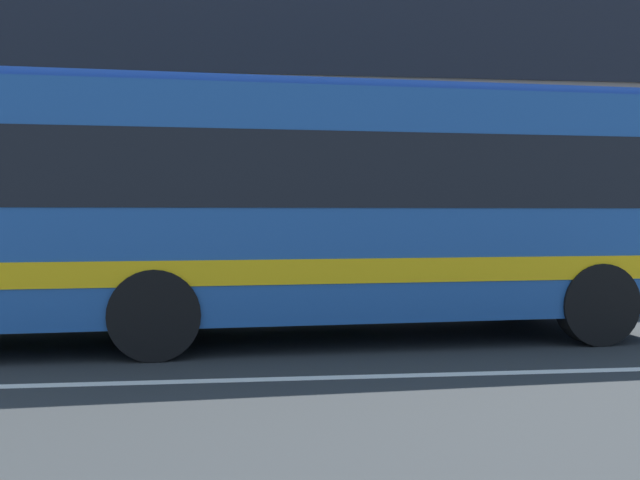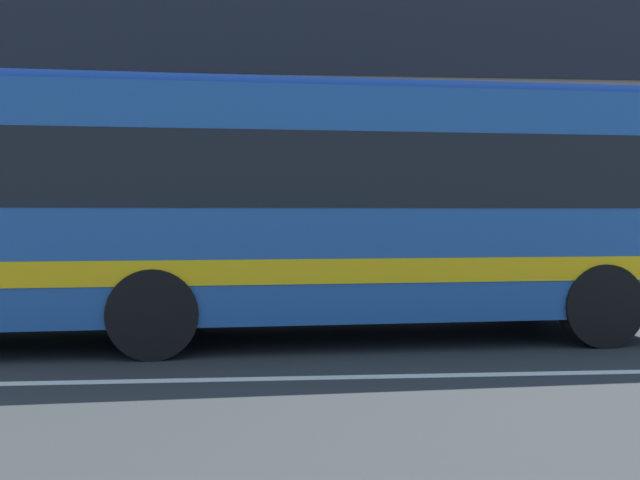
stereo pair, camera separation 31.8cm
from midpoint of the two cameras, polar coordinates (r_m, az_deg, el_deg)
apartment_block_right at (r=21.69m, az=7.71°, el=10.40°), size 21.95×10.43×9.52m
transit_bus at (r=9.33m, az=-7.18°, el=2.90°), size 11.29×3.19×3.15m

